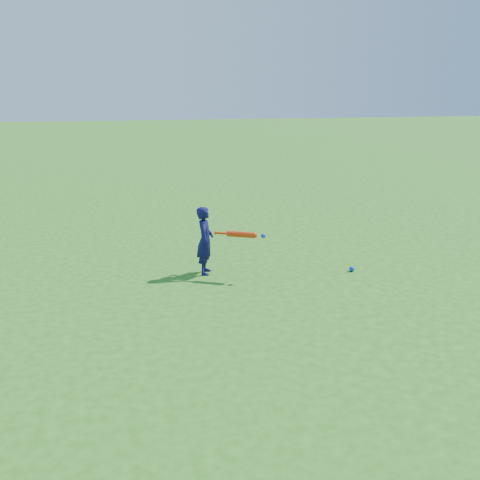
% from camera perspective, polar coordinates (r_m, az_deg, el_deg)
% --- Properties ---
extents(ground, '(80.00, 80.00, 0.00)m').
position_cam_1_polar(ground, '(7.70, -6.74, -3.30)').
color(ground, '#236A19').
rests_on(ground, ground).
extents(child, '(0.31, 0.40, 0.96)m').
position_cam_1_polar(child, '(7.43, -3.75, -0.06)').
color(child, '#0F0F46').
rests_on(child, ground).
extents(ground_ball_blue, '(0.08, 0.08, 0.08)m').
position_cam_1_polar(ground_ball_blue, '(7.78, 11.83, -3.03)').
color(ground_ball_blue, '#0C37CC').
rests_on(ground_ball_blue, ground).
extents(bat_swing, '(0.65, 0.37, 0.08)m').
position_cam_1_polar(bat_swing, '(7.21, 0.31, 0.58)').
color(bat_swing, red).
rests_on(bat_swing, ground).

